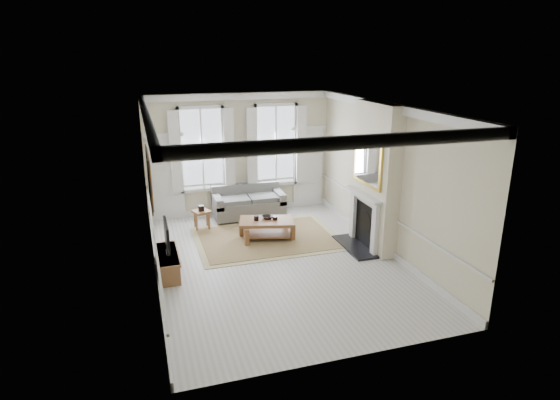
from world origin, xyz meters
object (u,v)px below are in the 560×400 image
object	(u,v)px
sofa	(248,204)
tv_stand	(168,263)
side_table	(202,214)
coffee_table	(267,223)

from	to	relation	value
sofa	tv_stand	distance (m)	3.86
side_table	coffee_table	world-z (taller)	coffee_table
coffee_table	tv_stand	size ratio (longest dim) A/B	1.16
coffee_table	tv_stand	xyz separation A→B (m)	(-2.49, -1.23, -0.19)
sofa	side_table	distance (m)	1.49
side_table	coffee_table	distance (m)	1.87
side_table	sofa	bearing A→B (deg)	21.73
sofa	tv_stand	xyz separation A→B (m)	(-2.44, -2.98, -0.14)
tv_stand	coffee_table	bearing A→B (deg)	26.23
sofa	side_table	bearing A→B (deg)	-158.27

